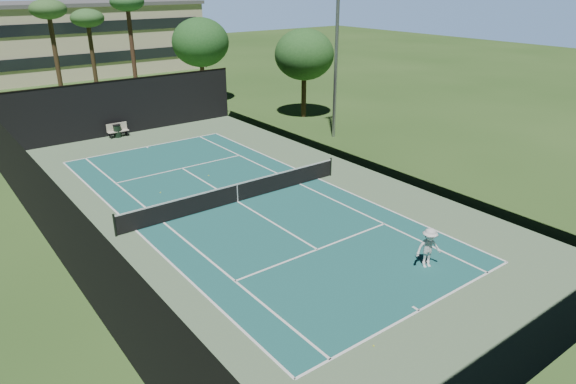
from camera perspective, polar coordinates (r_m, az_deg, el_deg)
name	(u,v)px	position (r m, az deg, el deg)	size (l,w,h in m)	color
ground	(238,202)	(26.70, -5.61, -1.11)	(160.00, 160.00, 0.00)	#2D4F1D
apron_slab	(238,202)	(26.70, -5.61, -1.10)	(18.00, 32.00, 0.01)	#597753
court_surface	(238,202)	(26.69, -5.61, -1.09)	(10.97, 23.77, 0.01)	#1C5A57
court_lines	(238,202)	(26.69, -5.61, -1.07)	(11.07, 23.87, 0.01)	white
tennis_net	(237,192)	(26.48, -5.65, 0.00)	(12.90, 0.10, 1.10)	black
fence	(236,165)	(26.02, -5.85, 2.99)	(18.04, 32.05, 4.03)	black
player	(429,248)	(21.14, 15.37, -6.01)	(1.09, 0.63, 1.69)	silver
tennis_ball_a	(374,346)	(17.00, 9.49, -16.50)	(0.06, 0.06, 0.06)	#CED430
tennis_ball_b	(172,206)	(26.62, -12.73, -1.57)	(0.08, 0.08, 0.08)	#C5D831
tennis_ball_c	(209,176)	(30.42, -8.80, 1.82)	(0.07, 0.07, 0.07)	#D2E333
tennis_ball_d	(160,193)	(28.50, -14.00, -0.07)	(0.06, 0.06, 0.06)	#CDE734
park_bench	(118,130)	(39.66, -18.42, 6.59)	(1.50, 0.45, 1.02)	beige
trash_bin	(117,131)	(39.60, -18.44, 6.46)	(0.56, 0.56, 0.95)	black
palm_a	(49,14)	(46.29, -25.05, 17.49)	(2.80, 2.80, 9.32)	#47331E
palm_b	(88,22)	(49.17, -21.36, 17.22)	(2.80, 2.80, 8.42)	#41301C
palm_c	(128,7)	(47.07, -17.40, 19.06)	(2.80, 2.80, 9.77)	#4B3020
decid_tree_a	(200,43)	(48.85, -9.71, 16.05)	(5.12, 5.12, 7.62)	#422D1C
decid_tree_b	(304,55)	(42.75, 1.82, 15.01)	(4.80, 4.80, 7.14)	#45321D
campus_building	(24,41)	(68.45, -27.30, 14.72)	(40.50, 12.50, 8.30)	beige
light_pole	(337,46)	(36.77, 5.41, 15.86)	(0.90, 0.25, 12.22)	#979A9F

